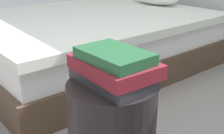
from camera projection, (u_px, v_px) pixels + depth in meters
bed at (93, 39)px, 2.58m from camera, size 1.63×2.08×0.62m
book_charcoal at (111, 79)px, 1.01m from camera, size 0.30×0.18×0.04m
book_maroon at (114, 66)px, 1.00m from camera, size 0.30×0.21×0.05m
book_forest at (115, 56)px, 0.97m from camera, size 0.26×0.18×0.04m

